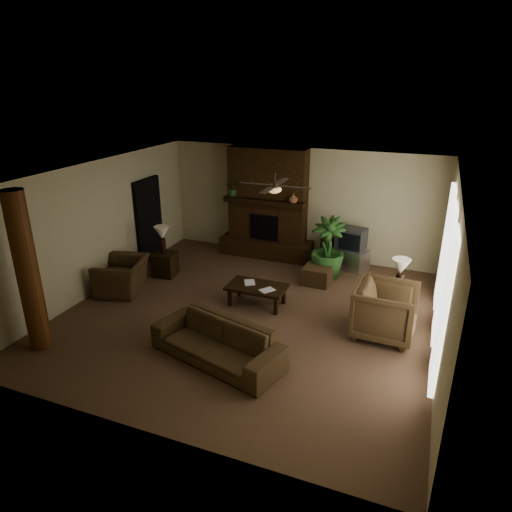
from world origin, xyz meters
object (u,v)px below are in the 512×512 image
at_px(armchair_left, 122,271).
at_px(ottoman, 317,275).
at_px(armchair_right, 386,309).
at_px(side_table_left, 165,264).
at_px(side_table_right, 398,302).
at_px(floor_vase, 327,248).
at_px(sofa, 217,336).
at_px(floor_plant, 327,260).
at_px(log_column, 28,273).
at_px(lamp_right, 401,269).
at_px(coffee_table, 257,288).
at_px(tv_stand, 350,259).
at_px(lamp_left, 162,235).

xyz_separation_m(armchair_left, ottoman, (3.87, 1.97, -0.29)).
xyz_separation_m(armchair_right, side_table_left, (-5.16, 0.89, -0.27)).
bearing_deg(side_table_right, floor_vase, 132.63).
bearing_deg(armchair_right, sofa, 127.62).
bearing_deg(armchair_right, floor_plant, 37.12).
bearing_deg(floor_vase, floor_plant, -76.15).
distance_m(log_column, side_table_right, 6.75).
height_order(side_table_right, lamp_right, lamp_right).
bearing_deg(side_table_right, coffee_table, -167.34).
bearing_deg(log_column, tv_stand, 51.37).
height_order(armchair_left, armchair_right, armchair_right).
distance_m(coffee_table, floor_plant, 2.19).
relative_size(armchair_left, side_table_right, 2.03).
height_order(armchair_right, tv_stand, armchair_right).
xyz_separation_m(log_column, lamp_left, (0.33, 3.50, -0.40)).
relative_size(side_table_left, side_table_right, 1.00).
relative_size(floor_vase, side_table_right, 1.40).
xyz_separation_m(log_column, armchair_left, (-0.02, 2.37, -0.91)).
bearing_deg(armchair_left, ottoman, 100.80).
relative_size(coffee_table, side_table_left, 2.18).
distance_m(armchair_right, ottoman, 2.47).
bearing_deg(coffee_table, ottoman, 59.05).
distance_m(floor_vase, floor_plant, 0.78).
xyz_separation_m(log_column, tv_stand, (4.37, 5.47, -1.15)).
xyz_separation_m(log_column, side_table_left, (0.38, 3.46, -1.12)).
xyz_separation_m(armchair_left, armchair_right, (5.55, 0.20, 0.06)).
height_order(sofa, armchair_left, armchair_left).
height_order(ottoman, side_table_right, side_table_right).
bearing_deg(floor_vase, coffee_table, -106.74).
bearing_deg(armchair_left, lamp_right, 84.30).
distance_m(sofa, side_table_left, 3.80).
bearing_deg(floor_plant, lamp_left, -160.28).
height_order(tv_stand, floor_plant, floor_plant).
relative_size(floor_vase, lamp_left, 1.18).
xyz_separation_m(sofa, lamp_right, (2.61, 2.65, 0.55)).
xyz_separation_m(log_column, floor_vase, (3.77, 5.55, -0.97)).
xyz_separation_m(sofa, floor_vase, (0.70, 4.78, -0.02)).
bearing_deg(side_table_right, lamp_right, -120.04).
height_order(sofa, floor_plant, sofa).
distance_m(armchair_left, side_table_left, 1.18).
xyz_separation_m(floor_plant, lamp_right, (1.72, -1.37, 0.60)).
relative_size(log_column, side_table_left, 5.09).
height_order(ottoman, floor_plant, floor_plant).
height_order(armchair_left, coffee_table, armchair_left).
distance_m(sofa, lamp_right, 3.76).
distance_m(side_table_left, lamp_right, 5.35).
xyz_separation_m(floor_vase, floor_plant, (0.19, -0.75, -0.03)).
xyz_separation_m(floor_plant, side_table_left, (-3.58, -1.34, -0.13)).
relative_size(sofa, floor_vase, 2.98).
bearing_deg(log_column, ottoman, 48.42).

